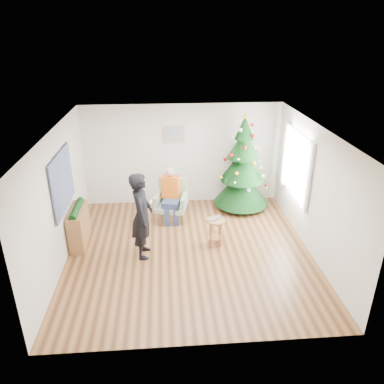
{
  "coord_description": "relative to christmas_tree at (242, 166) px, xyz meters",
  "views": [
    {
      "loc": [
        -0.47,
        -6.61,
        4.34
      ],
      "look_at": [
        0.1,
        0.6,
        1.1
      ],
      "focal_mm": 35.0,
      "sensor_mm": 36.0,
      "label": 1
    }
  ],
  "objects": [
    {
      "name": "laptop",
      "position": [
        -0.9,
        -1.78,
        -0.5
      ],
      "size": [
        0.39,
        0.34,
        0.03
      ],
      "primitive_type": "imported",
      "rotation": [
        0.0,
        0.0,
        0.46
      ],
      "color": "silver",
      "rests_on": "stool"
    },
    {
      "name": "wall_back",
      "position": [
        -1.47,
        0.48,
        0.18
      ],
      "size": [
        5.0,
        0.0,
        5.0
      ],
      "primitive_type": "plane",
      "rotation": [
        1.57,
        0.0,
        0.0
      ],
      "color": "silver",
      "rests_on": "floor"
    },
    {
      "name": "armchair",
      "position": [
        -1.8,
        -0.5,
        -0.75
      ],
      "size": [
        0.85,
        0.81,
        0.99
      ],
      "rotation": [
        0.0,
        0.0,
        -0.23
      ],
      "color": "#91A686",
      "rests_on": "floor"
    },
    {
      "name": "garland",
      "position": [
        -3.8,
        -1.47,
        -0.3
      ],
      "size": [
        0.14,
        0.9,
        0.14
      ],
      "primitive_type": "cylinder",
      "rotation": [
        1.57,
        0.0,
        0.0
      ],
      "color": "black",
      "rests_on": "console"
    },
    {
      "name": "wall_left",
      "position": [
        -3.97,
        -2.02,
        0.18
      ],
      "size": [
        0.0,
        5.0,
        5.0
      ],
      "primitive_type": "plane",
      "rotation": [
        1.57,
        0.0,
        1.57
      ],
      "color": "silver",
      "rests_on": "floor"
    },
    {
      "name": "game_controller",
      "position": [
        -2.22,
        -2.07,
        0.08
      ],
      "size": [
        0.04,
        0.13,
        0.04
      ],
      "primitive_type": "cube",
      "rotation": [
        0.0,
        0.0,
        -0.0
      ],
      "color": "white",
      "rests_on": "standing_man"
    },
    {
      "name": "standing_man",
      "position": [
        -2.42,
        -2.04,
        -0.22
      ],
      "size": [
        0.43,
        0.66,
        1.8
      ],
      "primitive_type": "imported",
      "rotation": [
        0.0,
        0.0,
        1.57
      ],
      "color": "black",
      "rests_on": "floor"
    },
    {
      "name": "christmas_tree",
      "position": [
        0.0,
        0.0,
        0.0
      ],
      "size": [
        1.37,
        1.37,
        2.48
      ],
      "rotation": [
        0.0,
        0.0,
        0.33
      ],
      "color": "#3F2816",
      "rests_on": "floor"
    },
    {
      "name": "framed_picture",
      "position": [
        -1.67,
        0.45,
        0.73
      ],
      "size": [
        0.52,
        0.05,
        0.42
      ],
      "color": "tan",
      "rests_on": "wall_back"
    },
    {
      "name": "curtains",
      "position": [
        0.97,
        -1.02,
        0.38
      ],
      "size": [
        0.05,
        1.75,
        1.5
      ],
      "color": "white",
      "rests_on": "wall_right"
    },
    {
      "name": "wall_right",
      "position": [
        1.03,
        -2.02,
        0.18
      ],
      "size": [
        0.0,
        5.0,
        5.0
      ],
      "primitive_type": "plane",
      "rotation": [
        1.57,
        0.0,
        -1.57
      ],
      "color": "silver",
      "rests_on": "floor"
    },
    {
      "name": "wall_front",
      "position": [
        -1.47,
        -4.52,
        0.18
      ],
      "size": [
        5.0,
        0.0,
        5.0
      ],
      "primitive_type": "plane",
      "rotation": [
        -1.57,
        0.0,
        0.0
      ],
      "color": "silver",
      "rests_on": "floor"
    },
    {
      "name": "tapestry",
      "position": [
        -3.93,
        -1.72,
        0.43
      ],
      "size": [
        0.03,
        1.5,
        1.15
      ],
      "primitive_type": "cube",
      "color": "black",
      "rests_on": "wall_left"
    },
    {
      "name": "ceiling",
      "position": [
        -1.47,
        -2.02,
        1.48
      ],
      "size": [
        5.0,
        5.0,
        0.0
      ],
      "primitive_type": "plane",
      "rotation": [
        3.14,
        0.0,
        0.0
      ],
      "color": "white",
      "rests_on": "wall_back"
    },
    {
      "name": "stool",
      "position": [
        -0.9,
        -1.78,
        -0.81
      ],
      "size": [
        0.4,
        0.4,
        0.61
      ],
      "rotation": [
        0.0,
        0.0,
        0.11
      ],
      "color": "brown",
      "rests_on": "floor"
    },
    {
      "name": "floor",
      "position": [
        -1.47,
        -2.02,
        -1.12
      ],
      "size": [
        5.0,
        5.0,
        0.0
      ],
      "primitive_type": "plane",
      "color": "brown",
      "rests_on": "ground"
    },
    {
      "name": "console",
      "position": [
        -3.8,
        -1.47,
        -0.72
      ],
      "size": [
        0.32,
        1.01,
        0.8
      ],
      "primitive_type": "cube",
      "rotation": [
        0.0,
        0.0,
        0.02
      ],
      "color": "brown",
      "rests_on": "floor"
    },
    {
      "name": "seated_person",
      "position": [
        -1.81,
        -0.56,
        -0.45
      ],
      "size": [
        0.48,
        0.64,
        1.3
      ],
      "rotation": [
        0.0,
        0.0,
        -0.23
      ],
      "color": "navy",
      "rests_on": "armchair"
    },
    {
      "name": "window_panel",
      "position": [
        1.0,
        -1.02,
        0.38
      ],
      "size": [
        0.04,
        1.3,
        1.4
      ],
      "primitive_type": "cube",
      "color": "white",
      "rests_on": "wall_right"
    }
  ]
}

